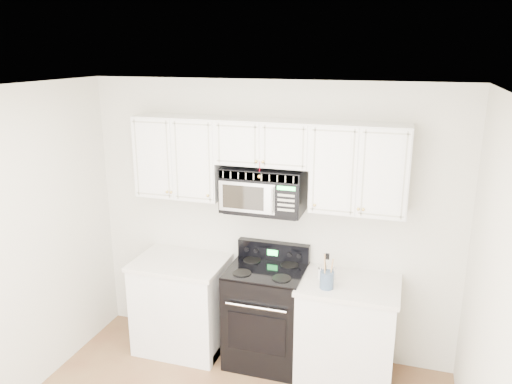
% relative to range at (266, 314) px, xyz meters
% --- Properties ---
extents(room, '(3.51, 3.51, 2.61)m').
position_rel_range_xyz_m(room, '(-0.05, -1.46, 0.82)').
color(room, brown).
rests_on(room, ground).
extents(base_cabinet_left, '(0.86, 0.65, 0.92)m').
position_rel_range_xyz_m(base_cabinet_left, '(-0.85, -0.02, -0.06)').
color(base_cabinet_left, silver).
rests_on(base_cabinet_left, ground).
extents(base_cabinet_right, '(0.86, 0.65, 0.92)m').
position_rel_range_xyz_m(base_cabinet_right, '(0.75, -0.02, -0.06)').
color(base_cabinet_right, silver).
rests_on(base_cabinet_right, ground).
extents(range, '(0.69, 0.63, 1.10)m').
position_rel_range_xyz_m(range, '(0.00, 0.00, 0.00)').
color(range, black).
rests_on(range, ground).
extents(upper_cabinets, '(2.44, 0.37, 0.75)m').
position_rel_range_xyz_m(upper_cabinets, '(-0.05, 0.13, 1.45)').
color(upper_cabinets, silver).
rests_on(upper_cabinets, ground).
extents(microwave, '(0.73, 0.41, 0.40)m').
position_rel_range_xyz_m(microwave, '(-0.06, 0.10, 1.17)').
color(microwave, black).
rests_on(microwave, ground).
extents(utensil_crock, '(0.12, 0.12, 0.31)m').
position_rel_range_xyz_m(utensil_crock, '(0.58, -0.18, 0.51)').
color(utensil_crock, '#3C4C6B').
rests_on(utensil_crock, base_cabinet_right).
extents(shaker_salt, '(0.04, 0.04, 0.11)m').
position_rel_range_xyz_m(shaker_salt, '(0.50, -0.01, 0.49)').
color(shaker_salt, silver).
rests_on(shaker_salt, base_cabinet_right).
extents(shaker_pepper, '(0.05, 0.05, 0.11)m').
position_rel_range_xyz_m(shaker_pepper, '(0.60, 0.00, 0.49)').
color(shaker_pepper, silver).
rests_on(shaker_pepper, base_cabinet_right).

